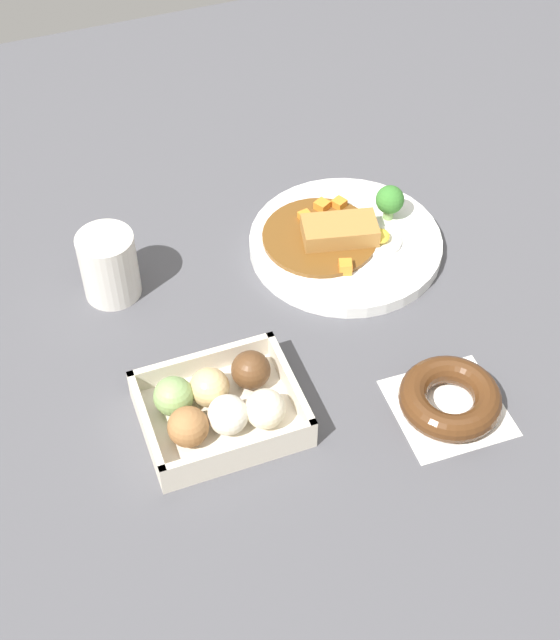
% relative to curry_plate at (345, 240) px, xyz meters
% --- Properties ---
extents(ground_plane, '(1.60, 1.60, 0.00)m').
position_rel_curry_plate_xyz_m(ground_plane, '(0.06, 0.12, -0.01)').
color(ground_plane, '#4C4C51').
extents(curry_plate, '(0.26, 0.26, 0.07)m').
position_rel_curry_plate_xyz_m(curry_plate, '(0.00, 0.00, 0.00)').
color(curry_plate, white).
rests_on(curry_plate, ground_plane).
extents(donut_box, '(0.17, 0.14, 0.06)m').
position_rel_curry_plate_xyz_m(donut_box, '(0.24, 0.21, 0.01)').
color(donut_box, beige).
rests_on(donut_box, ground_plane).
extents(chocolate_ring_donut, '(0.13, 0.13, 0.03)m').
position_rel_curry_plate_xyz_m(chocolate_ring_donut, '(-0.00, 0.29, 0.00)').
color(chocolate_ring_donut, white).
rests_on(chocolate_ring_donut, ground_plane).
extents(coffee_mug, '(0.07, 0.07, 0.09)m').
position_rel_curry_plate_xyz_m(coffee_mug, '(0.31, -0.03, 0.03)').
color(coffee_mug, silver).
rests_on(coffee_mug, ground_plane).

